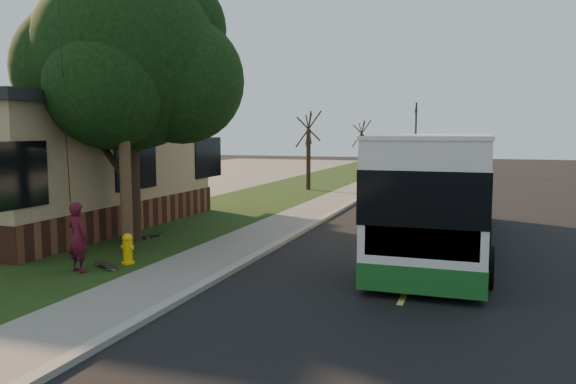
% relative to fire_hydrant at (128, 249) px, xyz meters
% --- Properties ---
extents(ground, '(120.00, 120.00, 0.00)m').
position_rel_fire_hydrant_xyz_m(ground, '(2.60, 0.00, -0.43)').
color(ground, black).
rests_on(ground, ground).
extents(road, '(8.00, 80.00, 0.01)m').
position_rel_fire_hydrant_xyz_m(road, '(6.60, 10.00, -0.43)').
color(road, black).
rests_on(road, ground).
extents(curb, '(0.25, 80.00, 0.12)m').
position_rel_fire_hydrant_xyz_m(curb, '(2.60, 10.00, -0.37)').
color(curb, gray).
rests_on(curb, ground).
extents(sidewalk, '(2.00, 80.00, 0.08)m').
position_rel_fire_hydrant_xyz_m(sidewalk, '(1.60, 10.00, -0.39)').
color(sidewalk, slate).
rests_on(sidewalk, ground).
extents(grass_verge, '(5.00, 80.00, 0.07)m').
position_rel_fire_hydrant_xyz_m(grass_verge, '(-1.90, 10.00, -0.40)').
color(grass_verge, black).
rests_on(grass_verge, ground).
extents(building_lot, '(15.00, 80.00, 0.04)m').
position_rel_fire_hydrant_xyz_m(building_lot, '(-11.90, 10.00, -0.41)').
color(building_lot, slate).
rests_on(building_lot, ground).
extents(fire_hydrant, '(0.32, 0.32, 0.74)m').
position_rel_fire_hydrant_xyz_m(fire_hydrant, '(0.00, 0.00, 0.00)').
color(fire_hydrant, yellow).
rests_on(fire_hydrant, grass_verge).
extents(utility_pole, '(2.86, 3.21, 9.07)m').
position_rel_fire_hydrant_xyz_m(utility_pole, '(-0.71, 0.99, 4.20)').
color(utility_pole, '#473321').
rests_on(utility_pole, ground).
extents(leafy_tree, '(6.30, 6.00, 7.80)m').
position_rel_fire_hydrant_xyz_m(leafy_tree, '(-1.57, 2.65, 4.73)').
color(leafy_tree, black).
rests_on(leafy_tree, grass_verge).
extents(bare_tree_near, '(1.38, 1.21, 4.31)m').
position_rel_fire_hydrant_xyz_m(bare_tree_near, '(-0.90, 18.00, 1.72)').
color(bare_tree_near, black).
rests_on(bare_tree_near, grass_verge).
extents(bare_tree_far, '(1.38, 1.21, 4.03)m').
position_rel_fire_hydrant_xyz_m(bare_tree_far, '(-0.40, 30.00, 1.57)').
color(bare_tree_far, black).
rests_on(bare_tree_far, grass_verge).
extents(traffic_signal, '(0.18, 0.22, 5.50)m').
position_rel_fire_hydrant_xyz_m(traffic_signal, '(3.10, 34.00, 2.73)').
color(traffic_signal, '#2D2D30').
rests_on(traffic_signal, ground).
extents(transit_bus, '(2.68, 11.60, 3.14)m').
position_rel_fire_hydrant_xyz_m(transit_bus, '(6.93, 5.01, 1.24)').
color(transit_bus, silver).
rests_on(transit_bus, ground).
extents(skateboarder, '(0.66, 0.53, 1.59)m').
position_rel_fire_hydrant_xyz_m(skateboarder, '(-0.57, -1.04, 0.43)').
color(skateboarder, '#4A0E1D').
rests_on(skateboarder, grass_verge).
extents(skateboard_main, '(0.33, 0.82, 0.08)m').
position_rel_fire_hydrant_xyz_m(skateboard_main, '(-1.33, 3.16, -0.31)').
color(skateboard_main, black).
rests_on(skateboard_main, grass_verge).
extents(skateboard_spare, '(0.87, 0.66, 0.08)m').
position_rel_fire_hydrant_xyz_m(skateboard_spare, '(-0.25, -0.52, -0.30)').
color(skateboard_spare, black).
rests_on(skateboard_spare, grass_verge).
extents(dumpster, '(1.54, 1.29, 1.23)m').
position_rel_fire_hydrant_xyz_m(dumpster, '(-4.94, 6.11, 0.23)').
color(dumpster, black).
rests_on(dumpster, building_lot).
extents(distant_car, '(2.03, 4.71, 1.58)m').
position_rel_fire_hydrant_xyz_m(distant_car, '(5.36, 28.74, 0.36)').
color(distant_car, black).
rests_on(distant_car, ground).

